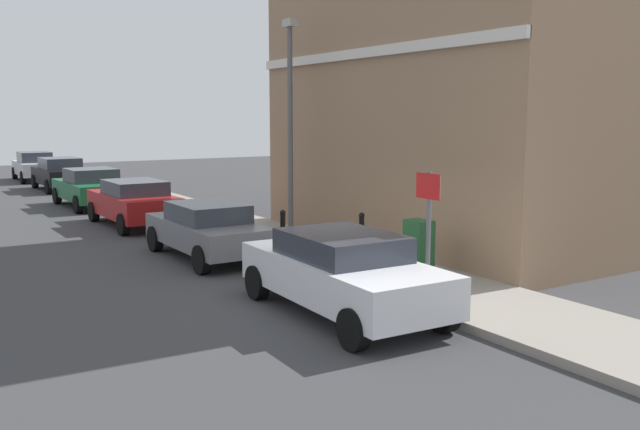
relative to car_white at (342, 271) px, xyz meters
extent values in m
plane|color=#38383A|center=(0.38, 1.27, -0.75)|extent=(80.00, 80.00, 0.00)
cube|color=gray|center=(2.33, 7.27, -0.68)|extent=(2.49, 30.00, 0.15)
cube|color=#937256|center=(7.45, 4.30, 3.52)|extent=(7.74, 10.06, 8.55)
cube|color=silver|center=(3.54, 4.30, 4.14)|extent=(0.12, 10.06, 0.24)
cube|color=silver|center=(0.00, -0.01, -0.09)|extent=(1.91, 4.42, 0.68)
cube|color=#2D333D|center=(0.00, 0.03, 0.44)|extent=(1.63, 2.16, 0.44)
cylinder|color=black|center=(-0.79, 1.65, -0.43)|extent=(0.24, 0.65, 0.64)
cylinder|color=black|center=(0.89, 1.60, -0.43)|extent=(0.24, 0.65, 0.64)
cylinder|color=black|center=(-0.89, -1.62, -0.43)|extent=(0.24, 0.65, 0.64)
cylinder|color=black|center=(0.79, -1.67, -0.43)|extent=(0.24, 0.65, 0.64)
cube|color=slate|center=(-0.13, 5.57, -0.14)|extent=(1.68, 4.10, 0.59)
cube|color=#2D333D|center=(-0.13, 5.53, 0.36)|extent=(1.47, 1.98, 0.44)
cylinder|color=black|center=(-0.91, 7.06, -0.43)|extent=(0.22, 0.64, 0.64)
cylinder|color=black|center=(0.64, 7.07, -0.43)|extent=(0.22, 0.64, 0.64)
cylinder|color=black|center=(-0.90, 4.07, -0.43)|extent=(0.22, 0.64, 0.64)
cylinder|color=black|center=(0.66, 4.08, -0.43)|extent=(0.22, 0.64, 0.64)
cube|color=maroon|center=(-0.15, 11.30, -0.10)|extent=(1.81, 4.22, 0.67)
cube|color=#2D333D|center=(-0.15, 11.13, 0.44)|extent=(1.56, 2.09, 0.45)
cylinder|color=black|center=(-0.99, 12.83, -0.43)|extent=(0.23, 0.64, 0.64)
cylinder|color=black|center=(0.64, 12.86, -0.43)|extent=(0.23, 0.64, 0.64)
cylinder|color=black|center=(-0.94, 9.74, -0.43)|extent=(0.23, 0.64, 0.64)
cylinder|color=black|center=(0.70, 9.77, -0.43)|extent=(0.23, 0.64, 0.64)
cube|color=#195933|center=(-0.16, 16.52, -0.12)|extent=(1.96, 4.23, 0.63)
cube|color=#2D333D|center=(-0.16, 16.40, 0.43)|extent=(1.67, 1.83, 0.51)
cylinder|color=black|center=(-1.08, 18.04, -0.43)|extent=(0.24, 0.65, 0.64)
cylinder|color=black|center=(0.67, 18.08, -0.43)|extent=(0.24, 0.65, 0.64)
cylinder|color=black|center=(-1.00, 14.96, -0.43)|extent=(0.24, 0.65, 0.64)
cylinder|color=black|center=(0.75, 15.00, -0.43)|extent=(0.24, 0.65, 0.64)
cube|color=black|center=(0.08, 23.15, -0.10)|extent=(1.82, 4.02, 0.67)
cube|color=#2D333D|center=(0.08, 22.98, 0.48)|extent=(1.57, 2.06, 0.52)
cylinder|color=black|center=(-0.77, 24.57, -0.43)|extent=(0.23, 0.64, 0.64)
cylinder|color=black|center=(0.86, 24.60, -0.43)|extent=(0.23, 0.64, 0.64)
cylinder|color=black|center=(-0.71, 21.69, -0.43)|extent=(0.23, 0.64, 0.64)
cylinder|color=black|center=(0.92, 21.72, -0.43)|extent=(0.23, 0.64, 0.64)
cube|color=#B7B7BC|center=(-0.07, 28.60, -0.10)|extent=(1.77, 4.25, 0.67)
cube|color=#2D333D|center=(-0.07, 28.47, 0.48)|extent=(1.52, 1.98, 0.54)
cylinder|color=black|center=(-0.83, 30.17, -0.43)|extent=(0.23, 0.64, 0.64)
cylinder|color=black|center=(0.75, 30.14, -0.43)|extent=(0.23, 0.64, 0.64)
cylinder|color=black|center=(-0.89, 27.06, -0.43)|extent=(0.23, 0.64, 0.64)
cylinder|color=black|center=(0.69, 27.03, -0.43)|extent=(0.23, 0.64, 0.64)
cube|color=#1E4C28|center=(2.55, 1.01, -0.03)|extent=(0.40, 0.55, 1.15)
cube|color=#333333|center=(2.55, 1.01, -0.56)|extent=(0.46, 0.61, 0.08)
cylinder|color=black|center=(2.65, 3.14, -0.13)|extent=(0.12, 0.12, 0.95)
sphere|color=black|center=(2.65, 3.14, 0.37)|extent=(0.14, 0.14, 0.14)
cylinder|color=black|center=(1.34, 4.50, -0.13)|extent=(0.12, 0.12, 0.95)
sphere|color=black|center=(1.34, 4.50, 0.37)|extent=(0.14, 0.14, 0.14)
cylinder|color=#59595B|center=(1.34, -0.65, 0.55)|extent=(0.08, 0.08, 2.30)
cube|color=white|center=(1.32, -0.65, 1.45)|extent=(0.03, 0.56, 0.40)
cube|color=red|center=(1.31, -0.65, 1.45)|extent=(0.01, 0.60, 0.44)
cylinder|color=#59595B|center=(2.67, 6.46, 2.15)|extent=(0.14, 0.14, 5.50)
cube|color=#A5A599|center=(2.67, 6.46, 5.02)|extent=(0.20, 0.44, 0.20)
camera|label=1|loc=(-6.38, -9.44, 2.64)|focal=38.35mm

